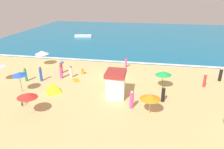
% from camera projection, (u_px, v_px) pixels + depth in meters
% --- Properties ---
extents(ground_plane, '(60.00, 60.00, 0.00)m').
position_uv_depth(ground_plane, '(110.00, 77.00, 26.63)').
color(ground_plane, '#D8B775').
extents(ocean_water, '(60.00, 44.00, 0.10)m').
position_uv_depth(ocean_water, '(130.00, 35.00, 52.13)').
color(ocean_water, '#146B93').
rests_on(ocean_water, ground_plane).
extents(wave_breaker_foam, '(57.00, 0.70, 0.01)m').
position_uv_depth(wave_breaker_foam, '(117.00, 62.00, 32.33)').
color(wave_breaker_foam, white).
rests_on(wave_breaker_foam, ocean_water).
extents(lifeguard_cabana, '(2.02, 2.45, 2.82)m').
position_uv_depth(lifeguard_cabana, '(116.00, 84.00, 21.35)').
color(lifeguard_cabana, white).
rests_on(lifeguard_cabana, ground_plane).
extents(beach_umbrella_0, '(1.84, 1.86, 2.38)m').
position_uv_depth(beach_umbrella_0, '(19.00, 74.00, 22.11)').
color(beach_umbrella_0, '#4C3823').
rests_on(beach_umbrella_0, ground_plane).
extents(beach_umbrella_2, '(2.17, 2.15, 2.09)m').
position_uv_depth(beach_umbrella_2, '(163.00, 73.00, 23.13)').
color(beach_umbrella_2, '#4C3823').
rests_on(beach_umbrella_2, ground_plane).
extents(beach_umbrella_4, '(2.75, 2.75, 2.20)m').
position_uv_depth(beach_umbrella_4, '(42.00, 52.00, 30.47)').
color(beach_umbrella_4, silver).
rests_on(beach_umbrella_4, ground_plane).
extents(beach_umbrella_5, '(2.65, 2.65, 1.98)m').
position_uv_depth(beach_umbrella_5, '(150.00, 97.00, 18.13)').
color(beach_umbrella_5, silver).
rests_on(beach_umbrella_5, ground_plane).
extents(beach_umbrella_6, '(2.53, 2.53, 2.15)m').
position_uv_depth(beach_umbrella_6, '(27.00, 95.00, 17.96)').
color(beach_umbrella_6, silver).
rests_on(beach_umbrella_6, ground_plane).
extents(beach_tent, '(1.87, 1.73, 1.22)m').
position_uv_depth(beach_tent, '(53.00, 87.00, 22.45)').
color(beach_tent, yellow).
rests_on(beach_tent, ground_plane).
extents(parked_bicycle, '(0.81, 1.68, 0.76)m').
position_uv_depth(parked_bicycle, '(23.00, 99.00, 20.41)').
color(parked_bicycle, black).
rests_on(parked_bicycle, ground_plane).
extents(beachgoer_1, '(0.38, 0.38, 1.75)m').
position_uv_depth(beachgoer_1, '(26.00, 75.00, 25.23)').
color(beachgoer_1, green).
rests_on(beachgoer_1, ground_plane).
extents(beachgoer_2, '(0.46, 0.46, 1.59)m').
position_uv_depth(beachgoer_2, '(61.00, 68.00, 27.78)').
color(beachgoer_2, red).
rests_on(beachgoer_2, ground_plane).
extents(beachgoer_3, '(0.34, 0.34, 1.60)m').
position_uv_depth(beachgoer_3, '(126.00, 62.00, 29.98)').
color(beachgoer_3, '#D84CA5').
rests_on(beachgoer_3, ground_plane).
extents(beachgoer_4, '(0.44, 0.44, 1.81)m').
position_uv_depth(beachgoer_4, '(61.00, 72.00, 26.10)').
color(beachgoer_4, '#D84CA5').
rests_on(beachgoer_4, ground_plane).
extents(beachgoer_5, '(0.40, 0.40, 1.74)m').
position_uv_depth(beachgoer_5, '(221.00, 75.00, 25.31)').
color(beachgoer_5, black).
rests_on(beachgoer_5, ground_plane).
extents(beachgoer_6, '(0.47, 0.47, 1.68)m').
position_uv_depth(beachgoer_6, '(163.00, 94.00, 20.53)').
color(beachgoer_6, black).
rests_on(beachgoer_6, ground_plane).
extents(beachgoer_7, '(0.37, 0.37, 1.74)m').
position_uv_depth(beachgoer_7, '(205.00, 80.00, 23.65)').
color(beachgoer_7, red).
rests_on(beachgoer_7, ground_plane).
extents(beachgoer_8, '(0.44, 0.44, 1.82)m').
position_uv_depth(beachgoer_8, '(132.00, 100.00, 19.35)').
color(beachgoer_8, '#D84CA5').
rests_on(beachgoer_8, ground_plane).
extents(beachgoer_9, '(0.46, 0.46, 0.76)m').
position_uv_depth(beachgoer_9, '(83.00, 72.00, 27.67)').
color(beachgoer_9, orange).
rests_on(beachgoer_9, ground_plane).
extents(beachgoer_10, '(0.49, 0.49, 1.61)m').
position_uv_depth(beachgoer_10, '(71.00, 72.00, 26.35)').
color(beachgoer_10, white).
rests_on(beachgoer_10, ground_plane).
extents(beachgoer_12, '(0.46, 0.46, 1.92)m').
position_uv_depth(beachgoer_12, '(41.00, 74.00, 25.26)').
color(beachgoer_12, blue).
rests_on(beachgoer_12, ground_plane).
extents(beach_towel_0, '(1.39, 1.45, 0.01)m').
position_uv_depth(beach_towel_0, '(76.00, 80.00, 25.73)').
color(beach_towel_0, orange).
rests_on(beach_towel_0, ground_plane).
extents(beach_towel_1, '(0.88, 1.22, 0.01)m').
position_uv_depth(beach_towel_1, '(62.00, 63.00, 32.16)').
color(beach_towel_1, blue).
rests_on(beach_towel_1, ground_plane).
extents(small_boat_0, '(4.18, 1.82, 0.54)m').
position_uv_depth(small_boat_0, '(83.00, 36.00, 49.78)').
color(small_boat_0, white).
rests_on(small_boat_0, ocean_water).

